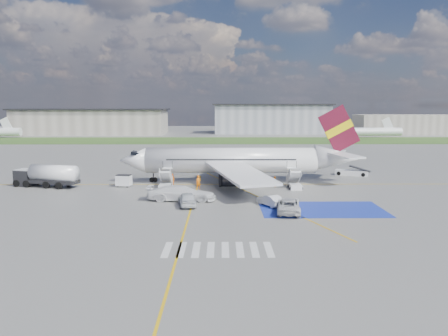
{
  "coord_description": "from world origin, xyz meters",
  "views": [
    {
      "loc": [
        -1.55,
        -52.57,
        11.76
      ],
      "look_at": [
        -1.14,
        4.97,
        3.5
      ],
      "focal_mm": 35.0,
      "sensor_mm": 36.0,
      "label": 1
    }
  ],
  "objects_px": {
    "fuel_tanker": "(47,178)",
    "van_white_a": "(288,203)",
    "gpu_cart": "(124,181)",
    "belt_loader": "(352,173)",
    "car_silver_b": "(270,200)",
    "van_white_b": "(181,191)",
    "airliner": "(241,160)",
    "car_silver_a": "(187,199)"
  },
  "relations": [
    {
      "from": "fuel_tanker",
      "to": "van_white_a",
      "type": "height_order",
      "value": "fuel_tanker"
    },
    {
      "from": "gpu_cart",
      "to": "van_white_a",
      "type": "distance_m",
      "value": 26.51
    },
    {
      "from": "belt_loader",
      "to": "van_white_a",
      "type": "xyz_separation_m",
      "value": [
        -14.68,
        -25.39,
        0.59
      ]
    },
    {
      "from": "fuel_tanker",
      "to": "belt_loader",
      "type": "relative_size",
      "value": 1.69
    },
    {
      "from": "fuel_tanker",
      "to": "gpu_cart",
      "type": "distance_m",
      "value": 11.15
    },
    {
      "from": "car_silver_b",
      "to": "van_white_b",
      "type": "distance_m",
      "value": 11.18
    },
    {
      "from": "van_white_a",
      "to": "airliner",
      "type": "bearing_deg",
      "value": -68.96
    },
    {
      "from": "airliner",
      "to": "car_silver_b",
      "type": "height_order",
      "value": "airliner"
    },
    {
      "from": "airliner",
      "to": "car_silver_b",
      "type": "bearing_deg",
      "value": -80.27
    },
    {
      "from": "airliner",
      "to": "belt_loader",
      "type": "height_order",
      "value": "airliner"
    },
    {
      "from": "fuel_tanker",
      "to": "van_white_b",
      "type": "relative_size",
      "value": 1.55
    },
    {
      "from": "car_silver_b",
      "to": "van_white_a",
      "type": "height_order",
      "value": "van_white_a"
    },
    {
      "from": "van_white_a",
      "to": "van_white_b",
      "type": "xyz_separation_m",
      "value": [
        -12.48,
        5.73,
        0.23
      ]
    },
    {
      "from": "belt_loader",
      "to": "van_white_b",
      "type": "bearing_deg",
      "value": -120.75
    },
    {
      "from": "car_silver_a",
      "to": "car_silver_b",
      "type": "relative_size",
      "value": 1.2
    },
    {
      "from": "gpu_cart",
      "to": "car_silver_b",
      "type": "height_order",
      "value": "gpu_cart"
    },
    {
      "from": "car_silver_b",
      "to": "van_white_a",
      "type": "xyz_separation_m",
      "value": [
        1.72,
        -2.77,
        0.35
      ]
    },
    {
      "from": "car_silver_b",
      "to": "fuel_tanker",
      "type": "bearing_deg",
      "value": -50.11
    },
    {
      "from": "gpu_cart",
      "to": "car_silver_a",
      "type": "distance_m",
      "value": 15.99
    },
    {
      "from": "gpu_cart",
      "to": "belt_loader",
      "type": "distance_m",
      "value": 37.83
    },
    {
      "from": "car_silver_b",
      "to": "van_white_b",
      "type": "bearing_deg",
      "value": -43.93
    },
    {
      "from": "airliner",
      "to": "fuel_tanker",
      "type": "relative_size",
      "value": 3.73
    },
    {
      "from": "fuel_tanker",
      "to": "car_silver_b",
      "type": "height_order",
      "value": "fuel_tanker"
    },
    {
      "from": "airliner",
      "to": "van_white_a",
      "type": "xyz_separation_m",
      "value": [
        4.5,
        -18.95,
        -2.38
      ]
    },
    {
      "from": "car_silver_b",
      "to": "car_silver_a",
      "type": "bearing_deg",
      "value": -29.0
    },
    {
      "from": "airliner",
      "to": "belt_loader",
      "type": "relative_size",
      "value": 6.3
    },
    {
      "from": "airliner",
      "to": "car_silver_b",
      "type": "distance_m",
      "value": 16.64
    },
    {
      "from": "airliner",
      "to": "van_white_a",
      "type": "height_order",
      "value": "airliner"
    },
    {
      "from": "fuel_tanker",
      "to": "van_white_b",
      "type": "xyz_separation_m",
      "value": [
        20.38,
        -9.36,
        -0.13
      ]
    },
    {
      "from": "airliner",
      "to": "fuel_tanker",
      "type": "height_order",
      "value": "airliner"
    },
    {
      "from": "airliner",
      "to": "belt_loader",
      "type": "distance_m",
      "value": 20.45
    },
    {
      "from": "fuel_tanker",
      "to": "belt_loader",
      "type": "distance_m",
      "value": 48.66
    },
    {
      "from": "car_silver_b",
      "to": "van_white_b",
      "type": "height_order",
      "value": "van_white_b"
    },
    {
      "from": "car_silver_a",
      "to": "car_silver_b",
      "type": "bearing_deg",
      "value": 170.17
    },
    {
      "from": "gpu_cart",
      "to": "car_silver_a",
      "type": "height_order",
      "value": "gpu_cart"
    },
    {
      "from": "airliner",
      "to": "fuel_tanker",
      "type": "xyz_separation_m",
      "value": [
        -28.37,
        -3.86,
        -2.02
      ]
    },
    {
      "from": "fuel_tanker",
      "to": "car_silver_b",
      "type": "distance_m",
      "value": 33.5
    },
    {
      "from": "car_silver_b",
      "to": "van_white_b",
      "type": "xyz_separation_m",
      "value": [
        -10.76,
        2.97,
        0.58
      ]
    },
    {
      "from": "airliner",
      "to": "belt_loader",
      "type": "bearing_deg",
      "value": 18.57
    },
    {
      "from": "gpu_cart",
      "to": "car_silver_b",
      "type": "bearing_deg",
      "value": -22.52
    },
    {
      "from": "airliner",
      "to": "gpu_cart",
      "type": "distance_m",
      "value": 17.84
    },
    {
      "from": "airliner",
      "to": "van_white_a",
      "type": "distance_m",
      "value": 19.62
    }
  ]
}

